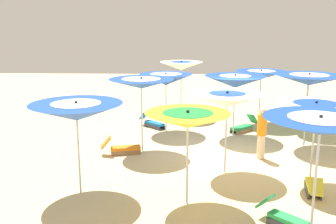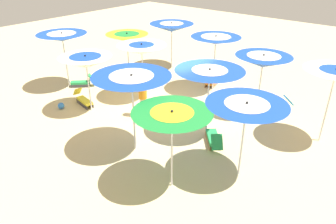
{
  "view_description": "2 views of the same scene",
  "coord_description": "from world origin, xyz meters",
  "px_view_note": "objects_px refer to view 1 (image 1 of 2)",
  "views": [
    {
      "loc": [
        -12.3,
        1.42,
        4.15
      ],
      "look_at": [
        0.48,
        1.89,
        1.21
      ],
      "focal_mm": 41.46,
      "sensor_mm": 36.0,
      "label": 1
    },
    {
      "loc": [
        6.95,
        -8.68,
        5.73
      ],
      "look_at": [
        0.88,
        -1.45,
        0.85
      ],
      "focal_mm": 34.41,
      "sensor_mm": 36.0,
      "label": 2
    }
  ],
  "objects_px": {
    "beach_umbrella_7": "(188,120)",
    "beachgoer_0": "(262,132)",
    "beach_umbrella_0": "(181,66)",
    "beach_umbrella_6": "(227,100)",
    "beach_umbrella_8": "(308,79)",
    "beach_umbrella_2": "(141,84)",
    "lounger_2": "(123,148)",
    "beach_umbrella_5": "(235,82)",
    "lounger_1": "(243,126)",
    "beach_umbrella_9": "(309,80)",
    "beach_umbrella_11": "(320,126)",
    "beach_umbrella_1": "(166,79)",
    "beach_umbrella_4": "(261,75)",
    "lounger_0": "(313,187)",
    "lounger_3": "(153,123)",
    "beach_umbrella_10": "(316,111)",
    "beach_umbrella_3": "(76,112)",
    "lounger_4": "(284,217)"
  },
  "relations": [
    {
      "from": "beach_umbrella_10",
      "to": "lounger_0",
      "type": "relative_size",
      "value": 1.81
    },
    {
      "from": "beach_umbrella_1",
      "to": "beachgoer_0",
      "type": "relative_size",
      "value": 1.42
    },
    {
      "from": "beach_umbrella_6",
      "to": "lounger_0",
      "type": "xyz_separation_m",
      "value": [
        -1.39,
        -2.04,
        -1.9
      ]
    },
    {
      "from": "beach_umbrella_10",
      "to": "beachgoer_0",
      "type": "height_order",
      "value": "beach_umbrella_10"
    },
    {
      "from": "beach_umbrella_4",
      "to": "lounger_2",
      "type": "bearing_deg",
      "value": 129.01
    },
    {
      "from": "beach_umbrella_6",
      "to": "beach_umbrella_4",
      "type": "bearing_deg",
      "value": -19.8
    },
    {
      "from": "beach_umbrella_10",
      "to": "lounger_0",
      "type": "height_order",
      "value": "beach_umbrella_10"
    },
    {
      "from": "beach_umbrella_5",
      "to": "lounger_2",
      "type": "distance_m",
      "value": 4.8
    },
    {
      "from": "lounger_2",
      "to": "beach_umbrella_11",
      "type": "bearing_deg",
      "value": -59.39
    },
    {
      "from": "beach_umbrella_6",
      "to": "beachgoer_0",
      "type": "xyz_separation_m",
      "value": [
        1.2,
        -1.24,
        -1.25
      ]
    },
    {
      "from": "beach_umbrella_3",
      "to": "lounger_4",
      "type": "relative_size",
      "value": 2.27
    },
    {
      "from": "beach_umbrella_11",
      "to": "lounger_0",
      "type": "height_order",
      "value": "beach_umbrella_11"
    },
    {
      "from": "beach_umbrella_2",
      "to": "lounger_2",
      "type": "distance_m",
      "value": 2.17
    },
    {
      "from": "lounger_1",
      "to": "lounger_2",
      "type": "xyz_separation_m",
      "value": [
        -2.81,
        4.32,
        -0.01
      ]
    },
    {
      "from": "beach_umbrella_0",
      "to": "beach_umbrella_8",
      "type": "bearing_deg",
      "value": -115.37
    },
    {
      "from": "beachgoer_0",
      "to": "beach_umbrella_1",
      "type": "bearing_deg",
      "value": 134.75
    },
    {
      "from": "beach_umbrella_0",
      "to": "beach_umbrella_6",
      "type": "xyz_separation_m",
      "value": [
        -6.83,
        -1.28,
        -0.19
      ]
    },
    {
      "from": "beach_umbrella_0",
      "to": "lounger_0",
      "type": "height_order",
      "value": "beach_umbrella_0"
    },
    {
      "from": "beach_umbrella_0",
      "to": "beach_umbrella_4",
      "type": "height_order",
      "value": "beach_umbrella_0"
    },
    {
      "from": "lounger_3",
      "to": "beach_umbrella_8",
      "type": "bearing_deg",
      "value": 41.59
    },
    {
      "from": "beach_umbrella_7",
      "to": "lounger_3",
      "type": "xyz_separation_m",
      "value": [
        6.76,
        1.31,
        -1.83
      ]
    },
    {
      "from": "beach_umbrella_1",
      "to": "beach_umbrella_7",
      "type": "relative_size",
      "value": 1.03
    },
    {
      "from": "beach_umbrella_2",
      "to": "lounger_2",
      "type": "height_order",
      "value": "beach_umbrella_2"
    },
    {
      "from": "beach_umbrella_2",
      "to": "beach_umbrella_7",
      "type": "bearing_deg",
      "value": -159.3
    },
    {
      "from": "beach_umbrella_1",
      "to": "beach_umbrella_7",
      "type": "xyz_separation_m",
      "value": [
        -6.28,
        -0.76,
        -0.02
      ]
    },
    {
      "from": "beach_umbrella_4",
      "to": "lounger_1",
      "type": "distance_m",
      "value": 2.47
    },
    {
      "from": "beach_umbrella_8",
      "to": "lounger_1",
      "type": "bearing_deg",
      "value": 95.68
    },
    {
      "from": "beach_umbrella_8",
      "to": "beachgoer_0",
      "type": "bearing_deg",
      "value": 144.52
    },
    {
      "from": "beach_umbrella_4",
      "to": "beach_umbrella_2",
      "type": "bearing_deg",
      "value": 129.98
    },
    {
      "from": "beachgoer_0",
      "to": "beach_umbrella_2",
      "type": "bearing_deg",
      "value": 170.28
    },
    {
      "from": "beach_umbrella_8",
      "to": "lounger_4",
      "type": "distance_m",
      "value": 8.17
    },
    {
      "from": "lounger_0",
      "to": "lounger_1",
      "type": "bearing_deg",
      "value": 19.49
    },
    {
      "from": "beach_umbrella_8",
      "to": "beachgoer_0",
      "type": "xyz_separation_m",
      "value": [
        -3.32,
        2.36,
        -1.19
      ]
    },
    {
      "from": "lounger_2",
      "to": "lounger_3",
      "type": "height_order",
      "value": "lounger_2"
    },
    {
      "from": "beach_umbrella_6",
      "to": "beachgoer_0",
      "type": "height_order",
      "value": "beach_umbrella_6"
    },
    {
      "from": "beach_umbrella_3",
      "to": "lounger_3",
      "type": "bearing_deg",
      "value": -11.93
    },
    {
      "from": "beach_umbrella_9",
      "to": "beach_umbrella_11",
      "type": "bearing_deg",
      "value": 164.41
    },
    {
      "from": "beach_umbrella_5",
      "to": "beach_umbrella_9",
      "type": "bearing_deg",
      "value": -116.4
    },
    {
      "from": "lounger_4",
      "to": "beach_umbrella_9",
      "type": "bearing_deg",
      "value": 114.6
    },
    {
      "from": "beach_umbrella_2",
      "to": "beach_umbrella_10",
      "type": "relative_size",
      "value": 1.1
    },
    {
      "from": "beach_umbrella_10",
      "to": "lounger_1",
      "type": "xyz_separation_m",
      "value": [
        5.02,
        0.99,
        -1.76
      ]
    },
    {
      "from": "beach_umbrella_7",
      "to": "beachgoer_0",
      "type": "height_order",
      "value": "beach_umbrella_7"
    },
    {
      "from": "beach_umbrella_4",
      "to": "lounger_4",
      "type": "distance_m",
      "value": 8.91
    },
    {
      "from": "beach_umbrella_1",
      "to": "beach_umbrella_7",
      "type": "bearing_deg",
      "value": -173.13
    },
    {
      "from": "beach_umbrella_0",
      "to": "lounger_0",
      "type": "bearing_deg",
      "value": -158.0
    },
    {
      "from": "beach_umbrella_7",
      "to": "beachgoer_0",
      "type": "xyz_separation_m",
      "value": [
        3.19,
        -2.34,
        -1.18
      ]
    },
    {
      "from": "beach_umbrella_0",
      "to": "beach_umbrella_3",
      "type": "xyz_separation_m",
      "value": [
        -8.37,
        2.46,
        -0.2
      ]
    },
    {
      "from": "beach_umbrella_6",
      "to": "lounger_1",
      "type": "xyz_separation_m",
      "value": [
        4.27,
        -1.17,
        -1.89
      ]
    },
    {
      "from": "beach_umbrella_4",
      "to": "lounger_2",
      "type": "xyz_separation_m",
      "value": [
        -4.2,
        5.18,
        -1.86
      ]
    },
    {
      "from": "beach_umbrella_0",
      "to": "beach_umbrella_7",
      "type": "bearing_deg",
      "value": -178.82
    }
  ]
}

